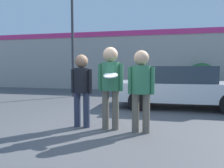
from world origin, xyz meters
The scene contains 8 objects.
ground_plane centered at (0.00, 0.00, 0.00)m, with size 56.00×56.00×0.00m, color #4C4C4F.
storefront_building centered at (0.00, 8.60, 1.81)m, with size 24.00×0.22×3.56m.
person_left centered at (-0.72, 0.08, 0.96)m, with size 0.49×0.32×1.64m.
person_middle_with_frisbee centered at (-0.05, 0.05, 1.09)m, with size 0.56×0.61×1.79m.
person_right centered at (0.62, -0.05, 1.02)m, with size 0.55×0.38×1.70m.
parked_car_near centered at (1.62, 3.17, 0.71)m, with size 4.26×1.96×1.39m.
street_lamp centered at (-2.83, 5.01, 4.14)m, with size 1.27×0.35×6.90m.
shrub centered at (3.05, 7.61, 0.80)m, with size 1.60×1.60×1.60m.
Camera 1 is at (1.03, -4.52, 1.34)m, focal length 35.00 mm.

